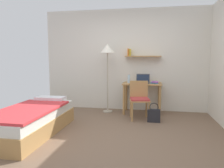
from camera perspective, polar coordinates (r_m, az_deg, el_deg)
name	(u,v)px	position (r m, az deg, el deg)	size (l,w,h in m)	color
ground_plane	(114,136)	(3.76, 0.66, -13.95)	(5.28, 5.28, 0.00)	brown
wall_back	(128,60)	(5.52, 4.32, 6.45)	(4.40, 0.27, 2.60)	silver
bed	(32,121)	(4.07, -20.95, -9.23)	(0.88, 1.92, 0.54)	#B2844C
desk	(142,89)	(5.22, 8.16, -1.36)	(0.94, 0.57, 0.75)	#B2844C
desk_chair	(139,98)	(4.74, 7.43, -3.72)	(0.50, 0.49, 0.84)	#B2844C
standing_lamp	(107,53)	(5.23, -1.23, 8.41)	(0.36, 0.36, 1.70)	#B2A893
laptop	(143,81)	(5.21, 8.35, 0.89)	(0.33, 0.23, 0.22)	#2D2D33
water_bottle	(129,79)	(5.21, 4.57, 1.43)	(0.06, 0.06, 0.20)	silver
book_stack	(155,82)	(5.19, 11.47, 0.43)	(0.20, 0.23, 0.04)	#3384C6
handbag	(154,115)	(4.59, 11.25, -8.28)	(0.27, 0.11, 0.42)	#232328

